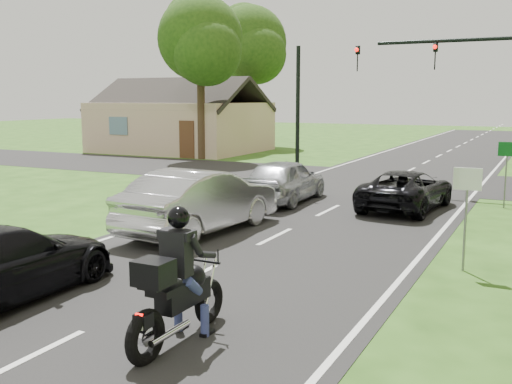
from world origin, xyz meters
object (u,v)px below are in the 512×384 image
motorcycle_rider (176,290)px  dark_suv (406,190)px  dark_car_behind (0,263)px  sign_white (467,194)px  silver_suv (284,180)px  sign_green (507,159)px  traffic_signal (471,80)px  silver_sedan (201,201)px

motorcycle_rider → dark_suv: motorcycle_rider is taller
dark_car_behind → sign_white: sign_white is taller
silver_suv → sign_green: sign_green is taller
dark_car_behind → traffic_signal: traffic_signal is taller
dark_suv → traffic_signal: (1.21, 4.66, 3.50)m
silver_sedan → sign_green: sign_green is taller
silver_suv → silver_sedan: bearing=87.5°
motorcycle_rider → sign_white: sign_white is taller
dark_car_behind → traffic_signal: size_ratio=0.72×
dark_suv → silver_sedan: size_ratio=0.88×
dark_suv → dark_car_behind: bearing=74.7°
silver_sedan → traffic_signal: (5.30, 10.38, 3.29)m
silver_suv → traffic_signal: traffic_signal is taller
silver_suv → dark_car_behind: size_ratio=0.95×
sign_green → traffic_signal: bearing=117.4°
silver_sedan → traffic_signal: traffic_signal is taller
dark_car_behind → sign_white: size_ratio=2.16×
traffic_signal → sign_white: size_ratio=3.00×
sign_white → sign_green: size_ratio=1.00×
motorcycle_rider → sign_white: 6.56m
silver_sedan → sign_green: size_ratio=2.39×
dark_suv → traffic_signal: traffic_signal is taller
motorcycle_rider → silver_sedan: motorcycle_rider is taller
motorcycle_rider → silver_suv: motorcycle_rider is taller
silver_suv → dark_suv: bearing=-174.4°
motorcycle_rider → dark_car_behind: size_ratio=0.51×
dark_car_behind → sign_green: (7.17, 13.48, 0.92)m
silver_suv → traffic_signal: 8.08m
traffic_signal → motorcycle_rider: bearing=-96.2°
silver_suv → sign_white: size_ratio=2.05×
dark_suv → dark_car_behind: dark_car_behind is taller
dark_suv → silver_suv: 4.04m
motorcycle_rider → traffic_signal: size_ratio=0.37×
motorcycle_rider → sign_green: bearing=76.8°
sign_white → dark_suv: bearing=112.0°
dark_suv → dark_car_behind: (-4.40, -11.84, 0.05)m
motorcycle_rider → dark_car_behind: bearing=177.8°
dark_suv → sign_green: sign_green is taller
silver_sedan → traffic_signal: 12.11m
dark_suv → dark_car_behind: size_ratio=0.97×
motorcycle_rider → silver_suv: 12.02m
dark_suv → sign_green: (2.77, 1.64, 0.97)m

